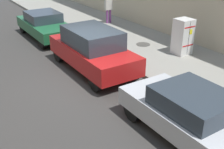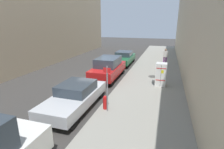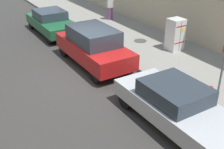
# 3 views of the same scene
# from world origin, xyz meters

# --- Properties ---
(ground_plane) EXTENTS (80.00, 80.00, 0.00)m
(ground_plane) POSITION_xyz_m (0.00, 0.00, 0.00)
(ground_plane) COLOR #383533
(sidewalk_slab) EXTENTS (4.52, 44.00, 0.15)m
(sidewalk_slab) POSITION_xyz_m (-4.18, 0.00, 0.08)
(sidewalk_slab) COLOR gray
(sidewalk_slab) RESTS_ON ground
(discarded_refrigerator) EXTENTS (0.73, 0.72, 1.62)m
(discarded_refrigerator) POSITION_xyz_m (-4.86, 0.19, 0.96)
(discarded_refrigerator) COLOR white
(discarded_refrigerator) RESTS_ON sidewalk_slab
(manhole_cover) EXTENTS (0.70, 0.70, 0.02)m
(manhole_cover) POSITION_xyz_m (-4.17, -1.76, 0.16)
(manhole_cover) COLOR #47443F
(manhole_cover) RESTS_ON sidewalk_slab
(street_sign_post) EXTENTS (0.36, 0.07, 2.34)m
(street_sign_post) POSITION_xyz_m (-2.47, 4.88, 1.47)
(street_sign_post) COLOR slate
(street_sign_post) RESTS_ON sidewalk_slab
(fire_hydrant) EXTENTS (0.22, 0.22, 0.73)m
(fire_hydrant) POSITION_xyz_m (-2.29, 4.70, 0.53)
(fire_hydrant) COLOR red
(fire_hydrant) RESTS_ON sidewalk_slab
(pedestrian_standing_near) EXTENTS (0.49, 0.23, 1.70)m
(pedestrian_standing_near) POSITION_xyz_m (-5.02, -6.36, 1.14)
(pedestrian_standing_near) COLOR #7A3D7F
(pedestrian_standing_near) RESTS_ON sidewalk_slab
(parked_sedan_green) EXTENTS (1.85, 4.46, 1.39)m
(parked_sedan_green) POSITION_xyz_m (-0.66, -6.04, 0.73)
(parked_sedan_green) COLOR #1E6038
(parked_sedan_green) RESTS_ON ground
(parked_suv_red) EXTENTS (1.86, 4.52, 1.76)m
(parked_suv_red) POSITION_xyz_m (-0.66, -0.67, 0.91)
(parked_suv_red) COLOR red
(parked_suv_red) RESTS_ON ground
(parked_sedan_silver) EXTENTS (1.84, 4.63, 1.38)m
(parked_sedan_silver) POSITION_xyz_m (-0.66, 4.82, 0.71)
(parked_sedan_silver) COLOR silver
(parked_sedan_silver) RESTS_ON ground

